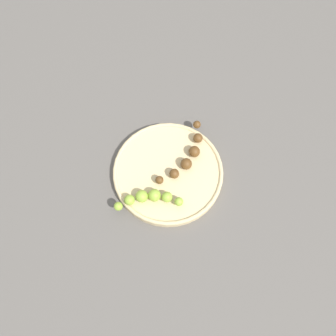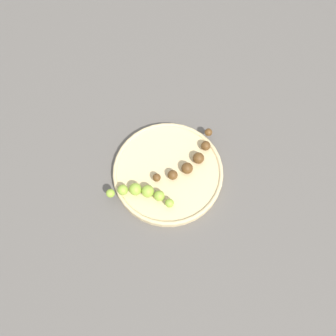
{
  "view_description": "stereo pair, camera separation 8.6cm",
  "coord_description": "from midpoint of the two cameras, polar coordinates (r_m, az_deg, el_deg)",
  "views": [
    {
      "loc": [
        0.34,
        -0.05,
        0.83
      ],
      "look_at": [
        0.0,
        0.0,
        0.04
      ],
      "focal_mm": 38.27,
      "sensor_mm": 36.0,
      "label": 1
    },
    {
      "loc": [
        0.34,
        0.03,
        0.83
      ],
      "look_at": [
        0.0,
        0.0,
        0.04
      ],
      "focal_mm": 38.27,
      "sensor_mm": 36.0,
      "label": 2
    }
  ],
  "objects": [
    {
      "name": "ground_plane",
      "position": [
        0.9,
        -2.73,
        -1.28
      ],
      "size": [
        2.4,
        2.4,
        0.0
      ],
      "primitive_type": "plane",
      "color": "#56514C"
    },
    {
      "name": "banana_green",
      "position": [
        0.84,
        -6.09,
        -5.13
      ],
      "size": [
        0.05,
        0.16,
        0.03
      ],
      "rotation": [
        0.0,
        0.0,
        3.07
      ],
      "color": "#8CAD38",
      "rests_on": "fruit_bowl"
    },
    {
      "name": "fruit_bowl",
      "position": [
        0.88,
        -2.77,
        -0.98
      ],
      "size": [
        0.27,
        0.27,
        0.02
      ],
      "color": "#D1B784",
      "rests_on": "ground_plane"
    },
    {
      "name": "banana_overripe",
      "position": [
        0.88,
        0.27,
        1.62
      ],
      "size": [
        0.16,
        0.14,
        0.03
      ],
      "rotation": [
        0.0,
        0.0,
        0.86
      ],
      "color": "#593819",
      "rests_on": "fruit_bowl"
    }
  ]
}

